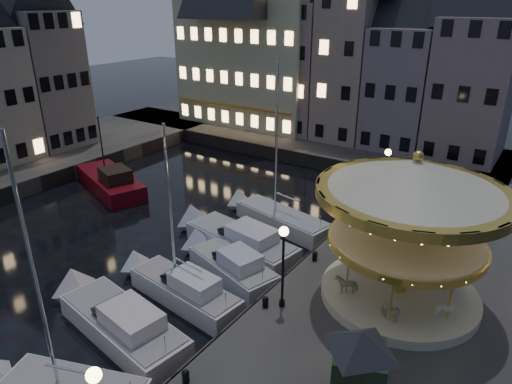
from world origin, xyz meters
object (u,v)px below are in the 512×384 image
Objects in this scene: bollard_b at (265,301)px; motorboat_d at (229,265)px; bollard_a at (186,376)px; streetlamp_c at (386,170)px; motorboat_c at (180,288)px; motorboat_e at (237,240)px; motorboat_f at (276,218)px; streetlamp_b at (283,256)px; motorboat_b at (118,321)px; bollard_d at (354,219)px; carousel at (411,206)px; red_fishing_boat at (111,183)px; bollard_c at (315,255)px; ticket_kiosk at (360,354)px.

motorboat_d is at bearing 147.16° from bollard_b.
bollard_a is 0.08× the size of motorboat_d.
streetlamp_c is 0.41× the size of motorboat_c.
motorboat_e is 0.80× the size of motorboat_f.
motorboat_e is at bearing 136.20° from bollard_b.
streetlamp_b reaches higher than motorboat_d.
bollard_b is 0.07× the size of motorboat_b.
bollard_b and bollard_d have the same top height.
motorboat_d and motorboat_e have the same top height.
motorboat_f is 12.95m from carousel.
carousel is (4.92, 4.21, 4.59)m from bollard_b.
red_fishing_boat reaches higher than streetlamp_c.
red_fishing_boat is at bearing -170.83° from motorboat_f.
bollard_b is 0.05× the size of motorboat_f.
motorboat_d is 0.81× the size of carousel.
motorboat_b and motorboat_d have the same top height.
motorboat_f is (-0.31, 10.17, -0.15)m from motorboat_c.
bollard_c is at bearing 97.59° from streetlamp_b.
motorboat_f is (-5.95, -4.31, -3.49)m from streetlamp_c.
motorboat_c is 16.77m from red_fishing_boat.
motorboat_c is at bearing -114.66° from bollard_d.
streetlamp_c is 17.37m from ticket_kiosk.
streetlamp_b is 5.14m from bollard_c.
bollard_c is 5.76m from motorboat_e.
motorboat_f is at bearing 138.76° from bollard_c.
motorboat_f reaches higher than motorboat_b.
bollard_a is at bearing -32.87° from red_fishing_boat.
streetlamp_b is at bearing 36.37° from motorboat_b.
streetlamp_c is at bearing 113.84° from carousel.
motorboat_c is at bearing 81.02° from motorboat_b.
motorboat_f is at bearing -171.39° from bollard_d.
bollard_d is 0.06× the size of red_fishing_boat.
streetlamp_c is at bearing 68.72° from motorboat_c.
carousel reaches higher than bollard_a.
bollard_a is 16.14m from motorboat_f.
motorboat_b is at bearing -121.73° from bollard_c.
motorboat_b is 6.97m from motorboat_d.
carousel is (4.32, 3.71, 2.17)m from streetlamp_b.
motorboat_e is at bearing 90.34° from motorboat_b.
bollard_c is 0.07× the size of motorboat_b.
motorboat_e reaches higher than bollard_d.
streetlamp_c is 0.47× the size of red_fishing_boat.
red_fishing_boat reaches higher than motorboat_b.
streetlamp_b reaches higher than bollard_a.
bollard_d is at bearing -99.73° from streetlamp_c.
bollard_a is at bearing -62.61° from motorboat_e.
streetlamp_c is 7.32× the size of bollard_d.
ticket_kiosk is at bearing -73.38° from streetlamp_c.
motorboat_d is (0.75, 3.25, -0.04)m from motorboat_c.
motorboat_f reaches higher than motorboat_d.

